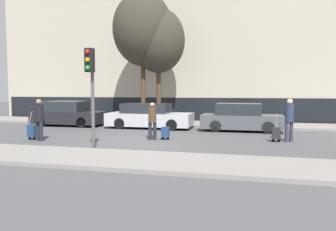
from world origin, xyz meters
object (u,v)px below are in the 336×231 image
object	(u,v)px
pedestrian_left	(39,117)
traffic_light	(91,78)
parked_car_2	(241,118)
trolley_left	(32,131)
pedestrian_right	(289,117)
bare_tree_near_crossing	(159,41)
parked_car_0	(68,114)
bare_tree_down_street	(143,29)
parked_car_1	(149,116)
pedestrian_center	(152,119)
trolley_right	(276,133)
parked_bicycle	(237,117)
trolley_center	(165,132)

from	to	relation	value
pedestrian_left	traffic_light	xyz separation A→B (m)	(3.14, -1.49, 1.53)
parked_car_2	pedestrian_left	world-z (taller)	pedestrian_left
trolley_left	pedestrian_right	bearing A→B (deg)	11.36
trolley_left	bare_tree_near_crossing	size ratio (longest dim) A/B	0.17
trolley_left	parked_car_0	bearing A→B (deg)	105.92
pedestrian_right	bare_tree_down_street	bearing A→B (deg)	126.46
parked_car_1	parked_car_2	distance (m)	4.99
trolley_left	pedestrian_right	world-z (taller)	pedestrian_right
pedestrian_center	trolley_right	xyz separation A→B (m)	(5.06, 0.66, -0.53)
trolley_right	pedestrian_right	bearing A→B (deg)	22.43
traffic_light	parked_bicycle	xyz separation A→B (m)	(4.59, 9.58, -2.02)
parked_bicycle	parked_car_0	bearing A→B (deg)	-165.74
parked_car_2	bare_tree_down_street	bearing A→B (deg)	164.62
pedestrian_left	parked_bicycle	bearing A→B (deg)	66.47
trolley_right	bare_tree_near_crossing	world-z (taller)	bare_tree_near_crossing
parked_car_0	trolley_right	world-z (taller)	parked_car_0
parked_car_1	pedestrian_center	xyz separation A→B (m)	(1.44, -4.11, 0.25)
parked_car_0	parked_car_2	bearing A→B (deg)	-0.86
bare_tree_near_crossing	trolley_right	bearing A→B (deg)	-39.00
parked_car_1	bare_tree_near_crossing	world-z (taller)	bare_tree_near_crossing
bare_tree_down_street	bare_tree_near_crossing	bearing A→B (deg)	15.85
trolley_left	trolley_right	bearing A→B (deg)	10.77
parked_car_1	trolley_center	size ratio (longest dim) A/B	4.30
pedestrian_center	trolley_right	bearing A→B (deg)	172.63
pedestrian_right	parked_bicycle	distance (m)	6.23
trolley_left	parked_car_1	bearing A→B (deg)	56.64
parked_car_1	parked_bicycle	distance (m)	5.36
parked_car_0	bare_tree_down_street	xyz separation A→B (m)	(4.23, 1.45, 5.03)
parked_bicycle	pedestrian_center	bearing A→B (deg)	-116.28
pedestrian_left	bare_tree_near_crossing	bearing A→B (deg)	87.35
pedestrian_right	trolley_right	bearing A→B (deg)	-179.94
pedestrian_right	pedestrian_center	bearing A→B (deg)	166.49
pedestrian_left	trolley_left	xyz separation A→B (m)	(-0.52, 0.19, -0.61)
trolley_left	trolley_right	distance (m)	10.20
parked_car_1	trolley_left	world-z (taller)	parked_car_1
parked_car_0	parked_bicycle	xyz separation A→B (m)	(9.78, 2.49, -0.19)
trolley_center	pedestrian_right	world-z (taller)	pedestrian_right
parked_car_1	bare_tree_near_crossing	bearing A→B (deg)	87.90
parked_car_0	pedestrian_right	size ratio (longest dim) A/B	2.38
parked_car_2	bare_tree_down_street	distance (m)	7.87
trolley_center	pedestrian_right	distance (m)	5.13
pedestrian_center	bare_tree_down_street	xyz separation A→B (m)	(-2.27, 5.61, 4.82)
parked_car_2	trolley_center	xyz separation A→B (m)	(-3.02, -3.87, -0.33)
pedestrian_left	parked_bicycle	xyz separation A→B (m)	(7.73, 8.08, -0.50)
parked_car_1	pedestrian_center	world-z (taller)	pedestrian_center
pedestrian_center	parked_bicycle	bearing A→B (deg)	-131.07
parked_car_1	bare_tree_near_crossing	xyz separation A→B (m)	(0.06, 1.75, 4.40)
trolley_left	parked_bicycle	distance (m)	11.41
parked_car_1	trolley_left	xyz separation A→B (m)	(-3.53, -5.36, -0.26)
trolley_left	parked_car_2	bearing A→B (deg)	31.67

